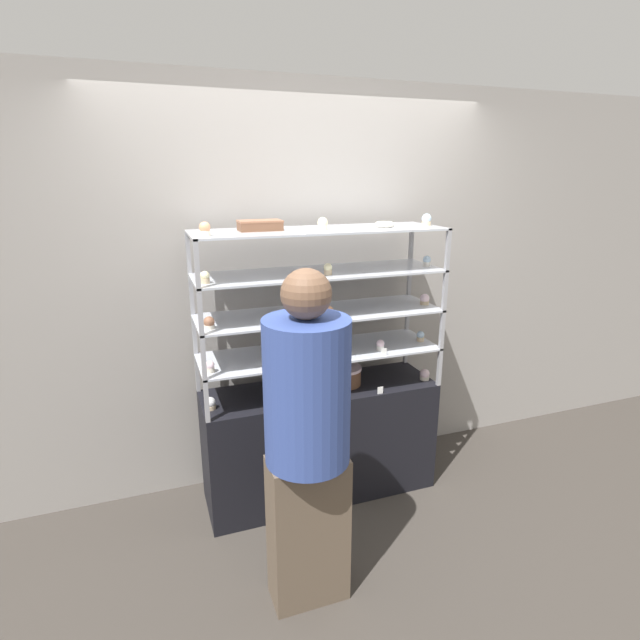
% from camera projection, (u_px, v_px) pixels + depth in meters
% --- Properties ---
extents(ground_plane, '(20.00, 20.00, 0.00)m').
position_uv_depth(ground_plane, '(320.00, 489.00, 3.34)').
color(ground_plane, '#38332D').
extents(back_wall, '(8.00, 0.05, 2.60)m').
position_uv_depth(back_wall, '(301.00, 289.00, 3.31)').
color(back_wall, gray).
rests_on(back_wall, ground_plane).
extents(display_base, '(1.47, 0.45, 0.74)m').
position_uv_depth(display_base, '(320.00, 440.00, 3.24)').
color(display_base, black).
rests_on(display_base, ground_plane).
extents(display_riser_lower, '(1.47, 0.45, 0.25)m').
position_uv_depth(display_riser_lower, '(320.00, 353.00, 3.07)').
color(display_riser_lower, '#99999E').
rests_on(display_riser_lower, display_base).
extents(display_riser_middle, '(1.47, 0.45, 0.25)m').
position_uv_depth(display_riser_middle, '(320.00, 314.00, 3.00)').
color(display_riser_middle, '#99999E').
rests_on(display_riser_middle, display_riser_lower).
extents(display_riser_upper, '(1.47, 0.45, 0.25)m').
position_uv_depth(display_riser_upper, '(320.00, 274.00, 2.93)').
color(display_riser_upper, '#99999E').
rests_on(display_riser_upper, display_riser_middle).
extents(display_riser_top, '(1.47, 0.45, 0.25)m').
position_uv_depth(display_riser_top, '(320.00, 231.00, 2.86)').
color(display_riser_top, '#99999E').
rests_on(display_riser_top, display_riser_upper).
extents(layer_cake_centerpiece, '(0.21, 0.21, 0.12)m').
position_uv_depth(layer_cake_centerpiece, '(345.00, 376.00, 3.17)').
color(layer_cake_centerpiece, brown).
rests_on(layer_cake_centerpiece, display_base).
extents(sheet_cake_frosted, '(0.24, 0.14, 0.06)m').
position_uv_depth(sheet_cake_frosted, '(260.00, 225.00, 2.77)').
color(sheet_cake_frosted, brown).
rests_on(sheet_cake_frosted, display_riser_top).
extents(cupcake_0, '(0.06, 0.06, 0.07)m').
position_uv_depth(cupcake_0, '(210.00, 404.00, 2.84)').
color(cupcake_0, '#CCB28C').
rests_on(cupcake_0, display_base).
extents(cupcake_1, '(0.06, 0.06, 0.07)m').
position_uv_depth(cupcake_1, '(320.00, 385.00, 3.09)').
color(cupcake_1, beige).
rests_on(cupcake_1, display_base).
extents(cupcake_2, '(0.06, 0.06, 0.07)m').
position_uv_depth(cupcake_2, '(425.00, 375.00, 3.25)').
color(cupcake_2, beige).
rests_on(cupcake_2, display_base).
extents(price_tag_0, '(0.04, 0.00, 0.04)m').
position_uv_depth(price_tag_0, '(380.00, 390.00, 3.05)').
color(price_tag_0, white).
rests_on(price_tag_0, display_base).
extents(cupcake_3, '(0.05, 0.05, 0.07)m').
position_uv_depth(cupcake_3, '(210.00, 367.00, 2.72)').
color(cupcake_3, beige).
rests_on(cupcake_3, display_riser_lower).
extents(cupcake_4, '(0.05, 0.05, 0.07)m').
position_uv_depth(cupcake_4, '(266.00, 355.00, 2.90)').
color(cupcake_4, white).
rests_on(cupcake_4, display_riser_lower).
extents(cupcake_5, '(0.05, 0.05, 0.07)m').
position_uv_depth(cupcake_5, '(323.00, 347.00, 3.03)').
color(cupcake_5, white).
rests_on(cupcake_5, display_riser_lower).
extents(cupcake_6, '(0.05, 0.05, 0.07)m').
position_uv_depth(cupcake_6, '(380.00, 345.00, 3.07)').
color(cupcake_6, white).
rests_on(cupcake_6, display_riser_lower).
extents(cupcake_7, '(0.05, 0.05, 0.07)m').
position_uv_depth(cupcake_7, '(420.00, 336.00, 3.23)').
color(cupcake_7, '#CCB28C').
rests_on(cupcake_7, display_riser_lower).
extents(price_tag_1, '(0.04, 0.00, 0.04)m').
position_uv_depth(price_tag_1, '(384.00, 352.00, 2.98)').
color(price_tag_1, white).
rests_on(price_tag_1, display_riser_lower).
extents(cupcake_8, '(0.06, 0.06, 0.07)m').
position_uv_depth(cupcake_8, '(209.00, 323.00, 2.66)').
color(cupcake_8, beige).
rests_on(cupcake_8, display_riser_middle).
extents(cupcake_9, '(0.06, 0.06, 0.07)m').
position_uv_depth(cupcake_9, '(328.00, 312.00, 2.88)').
color(cupcake_9, '#CCB28C').
rests_on(cupcake_9, display_riser_middle).
extents(cupcake_10, '(0.06, 0.06, 0.07)m').
position_uv_depth(cupcake_10, '(425.00, 299.00, 3.16)').
color(cupcake_10, '#CCB28C').
rests_on(cupcake_10, display_riser_middle).
extents(price_tag_2, '(0.04, 0.00, 0.04)m').
position_uv_depth(price_tag_2, '(292.00, 322.00, 2.73)').
color(price_tag_2, white).
rests_on(price_tag_2, display_riser_middle).
extents(cupcake_11, '(0.05, 0.05, 0.07)m').
position_uv_depth(cupcake_11, '(205.00, 277.00, 2.60)').
color(cupcake_11, '#CCB28C').
rests_on(cupcake_11, display_riser_upper).
extents(cupcake_12, '(0.05, 0.05, 0.07)m').
position_uv_depth(cupcake_12, '(328.00, 269.00, 2.82)').
color(cupcake_12, '#CCB28C').
rests_on(cupcake_12, display_riser_upper).
extents(cupcake_13, '(0.05, 0.05, 0.07)m').
position_uv_depth(cupcake_13, '(427.00, 261.00, 3.08)').
color(cupcake_13, white).
rests_on(cupcake_13, display_riser_upper).
extents(price_tag_3, '(0.04, 0.00, 0.04)m').
position_uv_depth(price_tag_3, '(295.00, 277.00, 2.66)').
color(price_tag_3, white).
rests_on(price_tag_3, display_riser_upper).
extents(cupcake_14, '(0.06, 0.06, 0.07)m').
position_uv_depth(cupcake_14, '(205.00, 229.00, 2.53)').
color(cupcake_14, beige).
rests_on(cupcake_14, display_riser_top).
extents(cupcake_15, '(0.06, 0.06, 0.07)m').
position_uv_depth(cupcake_15, '(323.00, 224.00, 2.78)').
color(cupcake_15, beige).
rests_on(cupcake_15, display_riser_top).
extents(cupcake_16, '(0.06, 0.06, 0.07)m').
position_uv_depth(cupcake_16, '(426.00, 220.00, 3.03)').
color(cupcake_16, '#CCB28C').
rests_on(cupcake_16, display_riser_top).
extents(price_tag_4, '(0.04, 0.00, 0.04)m').
position_uv_depth(price_tag_4, '(302.00, 230.00, 2.61)').
color(price_tag_4, white).
rests_on(price_tag_4, display_riser_top).
extents(donut_glazed, '(0.11, 0.11, 0.03)m').
position_uv_depth(donut_glazed, '(384.00, 224.00, 2.96)').
color(donut_glazed, '#EFE5CC').
rests_on(donut_glazed, display_riser_top).
extents(customer_figure, '(0.39, 0.39, 1.66)m').
position_uv_depth(customer_figure, '(307.00, 436.00, 2.27)').
color(customer_figure, brown).
rests_on(customer_figure, ground_plane).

